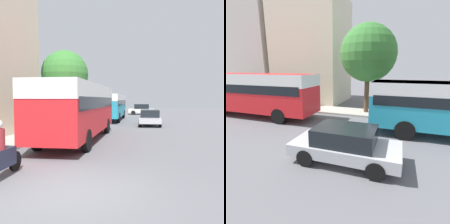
{
  "view_description": "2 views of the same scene",
  "coord_description": "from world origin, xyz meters",
  "views": [
    {
      "loc": [
        1.76,
        -5.9,
        2.31
      ],
      "look_at": [
        -0.74,
        13.49,
        1.31
      ],
      "focal_mm": 40.0,
      "sensor_mm": 36.0,
      "label": 1
    },
    {
      "loc": [
        8.12,
        17.95,
        3.52
      ],
      "look_at": [
        -0.01,
        15.05,
        1.33
      ],
      "focal_mm": 28.0,
      "sensor_mm": 36.0,
      "label": 2
    }
  ],
  "objects": [
    {
      "name": "ground_plane",
      "position": [
        0.0,
        0.0,
        0.0
      ],
      "size": [
        120.0,
        120.0,
        0.0
      ],
      "primitive_type": "plane",
      "color": "slate"
    },
    {
      "name": "bus_lead",
      "position": [
        -1.87,
        7.74,
        2.02
      ],
      "size": [
        2.53,
        9.76,
        3.11
      ],
      "color": "red",
      "rests_on": "ground_plane"
    },
    {
      "name": "bus_following",
      "position": [
        -1.85,
        21.26,
        1.84
      ],
      "size": [
        2.55,
        9.56,
        2.82
      ],
      "color": "teal",
      "rests_on": "ground_plane"
    },
    {
      "name": "motorcycle_behind_lead",
      "position": [
        -2.36,
        0.75,
        0.68
      ],
      "size": [
        0.38,
        2.24,
        1.73
      ],
      "color": "#1E2338",
      "rests_on": "ground_plane"
    },
    {
      "name": "car_crossing",
      "position": [
        1.38,
        31.86,
        0.8
      ],
      "size": [
        3.9,
        1.85,
        1.57
      ],
      "rotation": [
        0.0,
        0.0,
        -1.57
      ],
      "color": "silver",
      "rests_on": "ground_plane"
    },
    {
      "name": "car_far_curb",
      "position": [
        2.25,
        16.15,
        0.73
      ],
      "size": [
        1.87,
        4.09,
        1.38
      ],
      "color": "#B7B7BC",
      "rests_on": "ground_plane"
    },
    {
      "name": "pedestrian_near_curb",
      "position": [
        -5.8,
        10.28,
        1.04
      ],
      "size": [
        0.36,
        0.36,
        1.74
      ],
      "color": "#232838",
      "rests_on": "sidewalk"
    },
    {
      "name": "street_tree",
      "position": [
        -5.21,
        15.53,
        4.53
      ],
      "size": [
        4.12,
        4.12,
        6.45
      ],
      "color": "brown",
      "rests_on": "sidewalk"
    }
  ]
}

